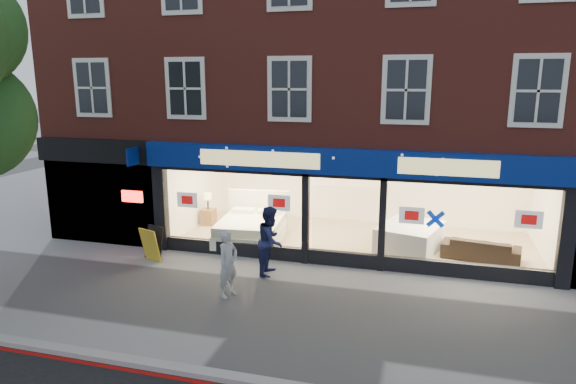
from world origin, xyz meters
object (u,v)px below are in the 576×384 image
at_px(a_board, 152,244).
at_px(pedestrian_blue, 271,240).
at_px(mattress_stack, 410,238).
at_px(pedestrian_grey, 228,263).
at_px(display_bed, 252,228).
at_px(sofa, 481,249).

bearing_deg(a_board, pedestrian_blue, 18.49).
bearing_deg(mattress_stack, pedestrian_grey, -133.78).
xyz_separation_m(mattress_stack, pedestrian_blue, (-3.48, -2.59, 0.43)).
height_order(mattress_stack, a_board, a_board).
distance_m(mattress_stack, a_board, 7.47).
xyz_separation_m(display_bed, pedestrian_grey, (0.82, -3.95, 0.34)).
height_order(display_bed, pedestrian_grey, pedestrian_grey).
relative_size(display_bed, a_board, 2.62).
bearing_deg(mattress_stack, sofa, -6.83).
height_order(sofa, pedestrian_grey, pedestrian_grey).
bearing_deg(display_bed, mattress_stack, -2.86).
distance_m(display_bed, sofa, 6.81).
bearing_deg(sofa, a_board, 24.18).
relative_size(a_board, pedestrian_blue, 0.54).
xyz_separation_m(mattress_stack, pedestrian_grey, (-4.04, -4.21, 0.32)).
bearing_deg(pedestrian_grey, display_bed, 31.56).
bearing_deg(mattress_stack, a_board, -160.07).
height_order(display_bed, a_board, display_bed).
height_order(a_board, pedestrian_blue, pedestrian_blue).
distance_m(sofa, pedestrian_blue, 5.95).
distance_m(a_board, pedestrian_grey, 3.44).
distance_m(sofa, pedestrian_grey, 7.20).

